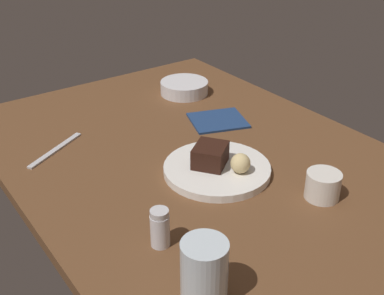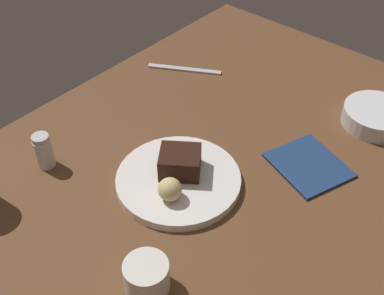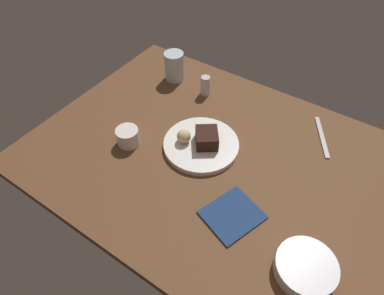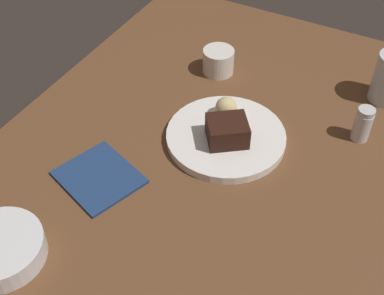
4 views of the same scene
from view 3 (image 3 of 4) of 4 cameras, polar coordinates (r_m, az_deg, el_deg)
The scene contains 10 objects.
dining_table at distance 104.69cm, azimuth 5.00°, elevation -2.56°, with size 120.00×84.00×3.00cm, color brown.
dessert_plate at distance 106.10cm, azimuth 1.59°, elevation 0.49°, with size 24.31×24.31×1.78cm, color white.
chocolate_cake_slice at distance 103.73cm, azimuth 2.57°, elevation 1.66°, with size 7.81×6.90×4.71cm, color black.
bread_roll at distance 104.33cm, azimuth -1.43°, elevation 1.95°, with size 4.46×4.46×4.46cm, color #DBC184.
salt_shaker at distance 124.59cm, azimuth 2.31°, elevation 10.63°, with size 3.59×3.59×7.60cm.
water_glass at distance 131.62cm, azimuth -3.09°, elevation 13.85°, with size 7.48×7.48×11.27cm, color silver.
side_bowl at distance 87.02cm, azimuth 19.03°, elevation -19.11°, with size 14.68×14.68×3.93cm, color silver.
coffee_cup at distance 107.69cm, azimuth -11.04°, elevation 1.84°, with size 7.27×7.27×5.83cm, color silver.
butter_knife at distance 117.67cm, azimuth 21.55°, elevation 1.76°, with size 19.00×1.40×0.50cm, color silver.
folded_napkin at distance 91.81cm, azimuth 6.97°, elevation -11.49°, with size 12.85×14.54×0.60cm, color navy.
Camera 3 is at (-29.62, 60.61, 81.56)cm, focal length 30.82 mm.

